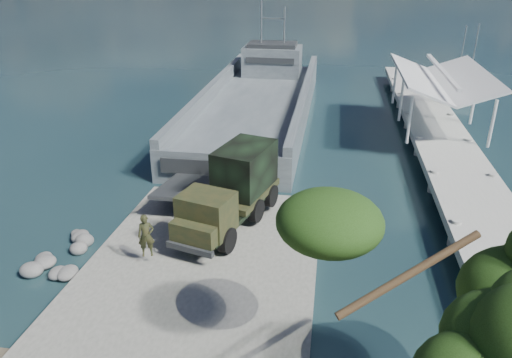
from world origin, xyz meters
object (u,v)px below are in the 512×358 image
(landing_craft, at_px, (257,109))
(military_truck, at_px, (233,189))
(soldier, at_px, (147,244))
(sailboat_far, at_px, (456,90))
(overhang_tree, at_px, (467,294))
(sailboat_near, at_px, (467,93))
(pier, at_px, (437,122))

(landing_craft, distance_m, military_truck, 18.89)
(military_truck, xyz_separation_m, soldier, (-2.95, -4.30, -0.80))
(landing_craft, distance_m, soldier, 23.11)
(military_truck, bearing_deg, sailboat_far, 76.59)
(sailboat_far, relative_size, overhang_tree, 0.84)
(military_truck, relative_size, sailboat_near, 1.11)
(military_truck, distance_m, sailboat_near, 33.76)
(soldier, bearing_deg, sailboat_near, 38.28)
(sailboat_near, height_order, overhang_tree, overhang_tree)
(military_truck, bearing_deg, landing_craft, 110.95)
(military_truck, relative_size, sailboat_far, 1.17)
(pier, distance_m, sailboat_far, 15.94)
(overhang_tree, bearing_deg, sailboat_far, 77.76)
(pier, height_order, landing_craft, landing_craft)
(military_truck, height_order, overhang_tree, overhang_tree)
(soldier, height_order, sailboat_far, sailboat_far)
(landing_craft, height_order, soldier, landing_craft)
(sailboat_near, xyz_separation_m, sailboat_far, (-0.73, 1.32, -0.02))
(military_truck, height_order, soldier, military_truck)
(sailboat_near, relative_size, sailboat_far, 1.05)
(military_truck, xyz_separation_m, overhang_tree, (7.77, -12.09, 3.65))
(military_truck, bearing_deg, overhang_tree, -41.31)
(soldier, xyz_separation_m, overhang_tree, (10.73, -7.80, 4.45))
(soldier, distance_m, overhang_tree, 13.99)
(sailboat_far, bearing_deg, overhang_tree, -102.91)
(military_truck, height_order, sailboat_near, sailboat_near)
(sailboat_far, distance_m, overhang_tree, 43.47)
(landing_craft, distance_m, sailboat_far, 21.72)
(pier, xyz_separation_m, sailboat_near, (5.31, 13.90, -1.22))
(landing_craft, bearing_deg, overhang_tree, -72.62)
(pier, distance_m, sailboat_near, 14.93)
(soldier, relative_size, sailboat_far, 0.28)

